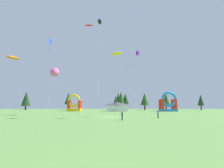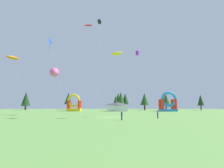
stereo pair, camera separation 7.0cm
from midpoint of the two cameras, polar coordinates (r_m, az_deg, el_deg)
The scene contains 22 objects.
ground_plane at distance 38.08m, azimuth -0.11°, elevation -11.13°, with size 120.00×120.00×0.00m, color #5B8C42.
kite_black_parafoil at distance 53.72m, azimuth -4.09°, elevation 20.25°, with size 1.41×12.02×27.80m.
kite_purple_box at distance 41.90m, azimuth 8.80°, elevation 10.24°, with size 3.56×5.17×15.61m.
kite_pink_delta at distance 38.01m, azimuth -18.55°, elevation 3.74°, with size 2.94×2.79×10.74m.
kite_yellow_parafoil at distance 37.60m, azimuth 1.82°, elevation 10.23°, with size 6.37×2.36×14.56m.
kite_red_parafoil at distance 54.56m, azimuth -7.79°, elevation 19.05°, with size 9.86×1.43×27.06m.
kite_orange_parafoil at distance 46.39m, azimuth -30.39°, elevation 7.62°, with size 2.87×5.61×14.18m.
kite_blue_diamond at distance 41.60m, azimuth -20.19°, elevation 13.01°, with size 3.72×3.53×17.40m.
person_near_camera at distance 36.21m, azimuth 15.39°, elevation -9.45°, with size 0.42×0.42×1.77m.
person_midfield at distance 30.71m, azimuth 3.55°, elevation -10.28°, with size 0.42×0.42×1.71m.
inflatable_yellow_castle at distance 70.21m, azimuth 18.69°, elevation -6.32°, with size 6.34×4.55×7.77m.
inflatable_red_slide at distance 70.07m, azimuth -12.52°, elevation -6.95°, with size 5.38×3.68×6.78m.
festival_tent at distance 68.06m, azimuth 1.97°, elevation -7.66°, with size 8.00×4.32×3.60m.
tree_row_0 at distance 93.76m, azimuth -26.94°, elevation -4.49°, with size 4.29×4.29×8.95m.
tree_row_1 at distance 83.67m, azimuth -14.35°, elevation -4.80°, with size 3.75×3.75×8.24m.
tree_row_2 at distance 81.46m, azimuth 1.47°, elevation -5.75°, with size 3.04×3.04×6.88m.
tree_row_3 at distance 84.03m, azimuth 2.32°, elevation -5.23°, with size 4.23×4.23×8.42m.
tree_row_4 at distance 79.98m, azimuth 3.22°, elevation -4.83°, with size 3.69×3.69×8.68m.
tree_row_5 at distance 81.61m, azimuth 4.68°, elevation -5.05°, with size 3.52×3.52×7.94m.
tree_row_6 at distance 81.22m, azimuth 11.15°, elevation -5.03°, with size 3.99×3.99×8.05m.
tree_row_7 at distance 87.87m, azimuth 17.97°, elevation -4.91°, with size 3.93×3.93×8.06m.
tree_row_8 at distance 89.45m, azimuth 27.98°, elevation -4.85°, with size 2.88×2.88×7.21m.
Camera 1 is at (0.15, -37.97, 2.93)m, focal length 27.01 mm.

